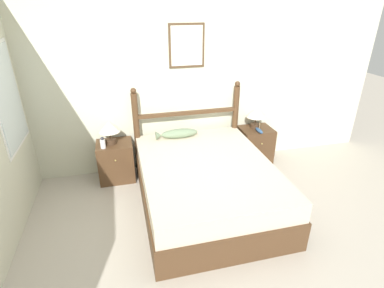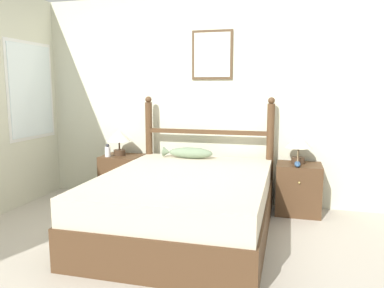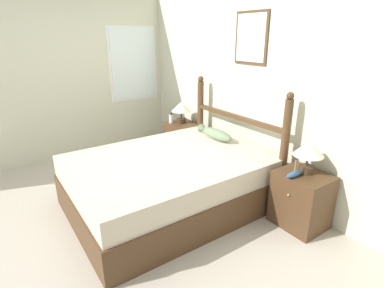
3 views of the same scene
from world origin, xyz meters
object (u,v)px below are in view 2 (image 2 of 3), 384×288
object	(u,v)px
nightstand_right	(298,189)
table_lamp_right	(299,143)
bottle	(108,151)
model_boat	(297,164)
bed	(185,205)
table_lamp_left	(119,137)
fish_pillow	(188,153)
nightstand_left	(123,177)

from	to	relation	value
nightstand_right	table_lamp_right	world-z (taller)	table_lamp_right
bottle	table_lamp_right	bearing A→B (deg)	3.91
model_boat	bed	bearing A→B (deg)	-143.83
table_lamp_right	bottle	size ratio (longest dim) A/B	2.00
table_lamp_left	fish_pillow	bearing A→B (deg)	-5.18
bottle	fish_pillow	size ratio (longest dim) A/B	0.27
bottle	table_lamp_left	bearing A→B (deg)	49.48
nightstand_right	fish_pillow	distance (m)	1.33
table_lamp_left	nightstand_right	bearing A→B (deg)	0.01
nightstand_left	fish_pillow	xyz separation A→B (m)	(0.90, -0.08, 0.37)
nightstand_left	model_boat	bearing A→B (deg)	-3.54
nightstand_left	table_lamp_right	distance (m)	2.22
nightstand_right	table_lamp_left	bearing A→B (deg)	-179.99
nightstand_left	bed	bearing A→B (deg)	-39.91
bottle	model_boat	xyz separation A→B (m)	(2.29, -0.01, -0.04)
nightstand_right	bottle	distance (m)	2.34
bottle	fish_pillow	world-z (taller)	bottle
table_lamp_left	fish_pillow	world-z (taller)	table_lamp_left
table_lamp_left	fish_pillow	size ratio (longest dim) A/B	0.54
bed	fish_pillow	size ratio (longest dim) A/B	3.44
nightstand_left	model_boat	size ratio (longest dim) A/B	2.66
bed	fish_pillow	xyz separation A→B (m)	(-0.19, 0.82, 0.37)
fish_pillow	nightstand_right	bearing A→B (deg)	3.81
bed	model_boat	world-z (taller)	model_boat
nightstand_left	table_lamp_right	xyz separation A→B (m)	(2.16, 0.04, 0.52)
bottle	model_boat	world-z (taller)	model_boat
model_boat	fish_pillow	bearing A→B (deg)	177.81
nightstand_left	nightstand_right	size ratio (longest dim) A/B	1.00
nightstand_right	table_lamp_left	xyz separation A→B (m)	(-2.21, -0.00, 0.52)
bed	table_lamp_right	size ratio (longest dim) A/B	6.34
nightstand_left	fish_pillow	size ratio (longest dim) A/B	0.95
nightstand_left	table_lamp_left	bearing A→B (deg)	-179.24
nightstand_right	bed	bearing A→B (deg)	-140.09
bed	table_lamp_left	world-z (taller)	table_lamp_left
model_boat	fish_pillow	size ratio (longest dim) A/B	0.36
bottle	model_boat	bearing A→B (deg)	-0.30
table_lamp_right	bottle	bearing A→B (deg)	-176.09
table_lamp_left	model_boat	size ratio (longest dim) A/B	1.52
model_boat	nightstand_right	bearing A→B (deg)	79.39
bed	bottle	distance (m)	1.50
table_lamp_left	table_lamp_right	xyz separation A→B (m)	(2.19, 0.04, 0.00)
bed	bottle	xyz separation A→B (m)	(-1.22, 0.79, 0.35)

